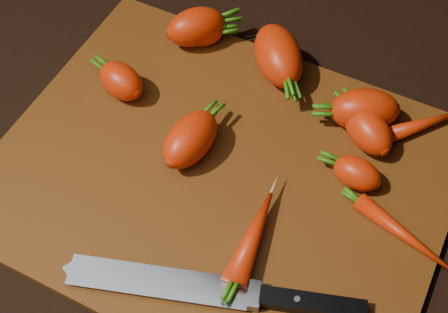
% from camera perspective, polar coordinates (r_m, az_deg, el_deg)
% --- Properties ---
extents(ground, '(2.00, 2.00, 0.01)m').
position_cam_1_polar(ground, '(0.72, -0.36, -2.16)').
color(ground, black).
extents(cutting_board, '(0.50, 0.40, 0.01)m').
position_cam_1_polar(cutting_board, '(0.71, -0.36, -1.69)').
color(cutting_board, brown).
rests_on(cutting_board, ground).
extents(carrot_0, '(0.09, 0.09, 0.05)m').
position_cam_1_polar(carrot_0, '(0.82, -2.58, 11.76)').
color(carrot_0, red).
rests_on(carrot_0, cutting_board).
extents(carrot_1, '(0.07, 0.06, 0.04)m').
position_cam_1_polar(carrot_1, '(0.77, -9.40, 6.82)').
color(carrot_1, red).
rests_on(carrot_1, cutting_board).
extents(carrot_2, '(0.10, 0.11, 0.06)m').
position_cam_1_polar(carrot_2, '(0.78, 4.97, 9.19)').
color(carrot_2, red).
rests_on(carrot_2, cutting_board).
extents(carrot_3, '(0.06, 0.09, 0.05)m').
position_cam_1_polar(carrot_3, '(0.70, -3.10, 1.58)').
color(carrot_3, red).
rests_on(carrot_3, cutting_board).
extents(carrot_4, '(0.09, 0.08, 0.05)m').
position_cam_1_polar(carrot_4, '(0.74, 12.71, 4.19)').
color(carrot_4, red).
rests_on(carrot_4, cutting_board).
extents(carrot_5, '(0.06, 0.06, 0.04)m').
position_cam_1_polar(carrot_5, '(0.82, -2.05, 11.25)').
color(carrot_5, red).
rests_on(carrot_5, cutting_board).
extents(carrot_6, '(0.09, 0.08, 0.04)m').
position_cam_1_polar(carrot_6, '(0.73, 13.00, 2.48)').
color(carrot_6, red).
rests_on(carrot_6, cutting_board).
extents(carrot_7, '(0.09, 0.09, 0.02)m').
position_cam_1_polar(carrot_7, '(0.76, 17.68, 2.82)').
color(carrot_7, red).
rests_on(carrot_7, cutting_board).
extents(carrot_8, '(0.12, 0.05, 0.02)m').
position_cam_1_polar(carrot_8, '(0.68, 16.11, -6.87)').
color(carrot_8, red).
rests_on(carrot_8, cutting_board).
extents(carrot_9, '(0.04, 0.11, 0.03)m').
position_cam_1_polar(carrot_9, '(0.65, 2.69, -7.30)').
color(carrot_9, red).
rests_on(carrot_9, cutting_board).
extents(carrot_10, '(0.06, 0.04, 0.04)m').
position_cam_1_polar(carrot_10, '(0.70, 12.06, -1.53)').
color(carrot_10, red).
rests_on(carrot_10, cutting_board).
extents(knife, '(0.29, 0.12, 0.02)m').
position_cam_1_polar(knife, '(0.63, -4.44, -11.57)').
color(knife, gray).
rests_on(knife, cutting_board).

